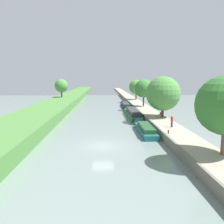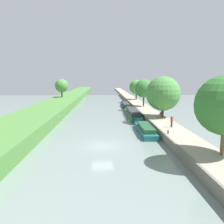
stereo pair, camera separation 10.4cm
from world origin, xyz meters
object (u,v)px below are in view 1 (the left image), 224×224
narrowboat_navy (125,105)px  narrowboat_teal (145,128)px  narrowboat_green (132,113)px  park_bench (162,113)px  mooring_bollard_far (130,100)px  person_walking (172,121)px  mooring_bollard_near (168,132)px

narrowboat_navy → narrowboat_teal: bearing=-90.0°
narrowboat_green → park_bench: size_ratio=10.25×
narrowboat_teal → park_bench: size_ratio=6.84×
narrowboat_navy → park_bench: size_ratio=8.08×
narrowboat_green → mooring_bollard_far: size_ratio=34.16×
narrowboat_teal → person_walking: 4.22m
narrowboat_navy → person_walking: (3.45, -31.94, 1.51)m
narrowboat_teal → person_walking: bearing=-29.0°
narrowboat_green → narrowboat_navy: bearing=90.0°
narrowboat_teal → person_walking: (3.46, -1.92, 1.46)m
mooring_bollard_far → park_bench: park_bench is taller
narrowboat_navy → park_bench: park_bench is taller
mooring_bollard_far → person_walking: bearing=-87.6°
narrowboat_teal → narrowboat_navy: narrowboat_teal is taller
narrowboat_teal → mooring_bollard_far: (1.91, 35.53, 0.82)m
narrowboat_green → narrowboat_navy: 15.53m
park_bench → person_walking: bearing=-96.9°
narrowboat_navy → mooring_bollard_far: bearing=71.0°
narrowboat_navy → park_bench: (4.72, -21.44, 0.98)m
narrowboat_navy → park_bench: bearing=-77.6°
person_walking → park_bench: (1.27, 10.50, -0.53)m
narrowboat_green → mooring_bollard_near: bearing=-84.6°
narrowboat_navy → person_walking: size_ratio=7.30×
person_walking → mooring_bollard_far: (-1.55, 37.45, -0.65)m
park_bench → narrowboat_navy: bearing=102.4°
narrowboat_green → park_bench: (4.73, -5.91, 0.82)m
narrowboat_teal → mooring_bollard_near: bearing=-71.4°
park_bench → mooring_bollard_far: bearing=96.0°
narrowboat_navy → mooring_bollard_near: bearing=-87.0°
park_bench → narrowboat_teal: bearing=-118.9°
narrowboat_teal → narrowboat_navy: size_ratio=0.85×
narrowboat_navy → mooring_bollard_near: 35.75m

